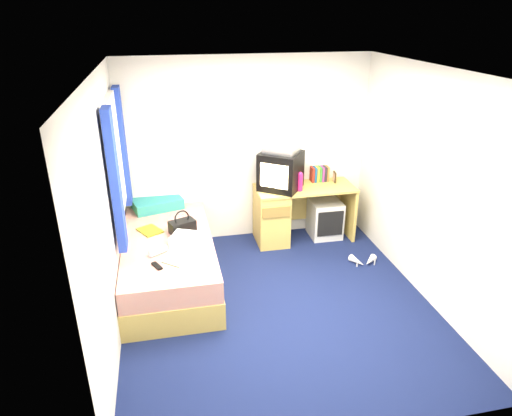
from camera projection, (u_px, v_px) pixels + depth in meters
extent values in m
plane|color=#0C1438|center=(278.00, 305.00, 4.86)|extent=(3.40, 3.40, 0.00)
plane|color=white|center=(283.00, 72.00, 3.89)|extent=(3.40, 3.40, 0.00)
plane|color=silver|center=(247.00, 151.00, 5.90)|extent=(3.20, 0.00, 3.20)
plane|color=silver|center=(349.00, 304.00, 2.85)|extent=(3.20, 0.00, 3.20)
plane|color=silver|center=(107.00, 215.00, 4.08)|extent=(0.00, 3.40, 3.40)
plane|color=silver|center=(431.00, 189.00, 4.67)|extent=(0.00, 3.40, 3.40)
cube|color=tan|center=(170.00, 270.00, 5.22)|extent=(1.00, 2.00, 0.30)
cube|color=olive|center=(218.00, 283.00, 4.95)|extent=(0.02, 0.70, 0.18)
cube|color=silver|center=(168.00, 249.00, 5.11)|extent=(0.98, 1.98, 0.24)
cube|color=#18579C|center=(157.00, 203.00, 5.83)|extent=(0.68, 0.53, 0.13)
cube|color=tan|center=(305.00, 188.00, 5.97)|extent=(1.30, 0.55, 0.03)
cube|color=tan|center=(271.00, 217.00, 6.04)|extent=(0.40, 0.52, 0.72)
cube|color=tan|center=(348.00, 210.00, 6.24)|extent=(0.04, 0.52, 0.72)
cube|color=tan|center=(316.00, 199.00, 6.35)|extent=(0.78, 0.03, 0.55)
cube|color=silver|center=(325.00, 219.00, 6.24)|extent=(0.41, 0.41, 0.51)
cube|color=black|center=(281.00, 171.00, 5.82)|extent=(0.66, 0.65, 0.48)
cube|color=beige|center=(274.00, 176.00, 5.63)|extent=(0.31, 0.23, 0.30)
cube|color=#B3B3B5|center=(281.00, 149.00, 5.71)|extent=(0.50, 0.48, 0.08)
cube|color=maroon|center=(312.00, 174.00, 6.11)|extent=(0.03, 0.13, 0.20)
cube|color=navy|center=(315.00, 174.00, 6.12)|extent=(0.03, 0.13, 0.20)
cube|color=gold|center=(317.00, 174.00, 6.12)|extent=(0.03, 0.13, 0.20)
cube|color=#337F33|center=(320.00, 174.00, 6.13)|extent=(0.03, 0.13, 0.20)
cube|color=#7F337F|center=(322.00, 174.00, 6.14)|extent=(0.03, 0.13, 0.20)
cube|color=#262626|center=(325.00, 174.00, 6.14)|extent=(0.03, 0.13, 0.20)
cube|color=#B26633|center=(327.00, 173.00, 6.15)|extent=(0.03, 0.13, 0.20)
cube|color=black|center=(335.00, 177.00, 6.11)|extent=(0.04, 0.12, 0.14)
cylinder|color=#D11D65|center=(300.00, 182.00, 5.80)|extent=(0.09, 0.09, 0.22)
cylinder|color=silver|center=(298.00, 181.00, 5.91)|extent=(0.06, 0.06, 0.18)
cube|color=black|center=(182.00, 227.00, 5.20)|extent=(0.33, 0.25, 0.14)
torus|color=black|center=(182.00, 218.00, 5.15)|extent=(0.17, 0.08, 0.18)
cube|color=white|center=(187.00, 239.00, 4.95)|extent=(0.40, 0.37, 0.11)
cube|color=yellow|center=(150.00, 230.00, 5.25)|extent=(0.32, 0.35, 0.01)
cylinder|color=silver|center=(158.00, 251.00, 4.75)|extent=(0.21, 0.17, 0.07)
cube|color=gold|center=(172.00, 263.00, 4.58)|extent=(0.21, 0.19, 0.01)
cube|color=black|center=(157.00, 266.00, 4.53)|extent=(0.12, 0.17, 0.02)
cube|color=silver|center=(114.00, 158.00, 4.78)|extent=(0.02, 0.90, 1.10)
cube|color=white|center=(107.00, 102.00, 4.55)|extent=(0.06, 1.06, 0.08)
cube|color=white|center=(121.00, 210.00, 5.02)|extent=(0.06, 1.06, 0.08)
cube|color=navy|center=(115.00, 182.00, 4.29)|extent=(0.08, 0.24, 1.40)
cube|color=navy|center=(122.00, 147.00, 5.34)|extent=(0.08, 0.24, 1.40)
cone|color=silver|center=(357.00, 261.00, 5.61)|extent=(0.17, 0.24, 0.09)
cone|color=silver|center=(370.00, 261.00, 5.62)|extent=(0.22, 0.21, 0.09)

